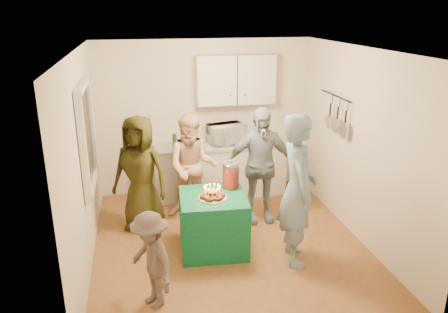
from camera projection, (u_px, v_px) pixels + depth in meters
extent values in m
plane|color=brown|center=(229.00, 244.00, 5.99)|extent=(4.00, 4.00, 0.00)
plane|color=white|center=(230.00, 50.00, 5.14)|extent=(4.00, 4.00, 0.00)
plane|color=silver|center=(204.00, 117.00, 7.42)|extent=(3.60, 3.60, 0.00)
plane|color=silver|center=(83.00, 164.00, 5.22)|extent=(4.00, 4.00, 0.00)
plane|color=silver|center=(359.00, 146.00, 5.91)|extent=(4.00, 4.00, 0.00)
cube|color=black|center=(86.00, 137.00, 5.42)|extent=(0.04, 1.00, 1.20)
cube|color=white|center=(220.00, 170.00, 7.46)|extent=(2.20, 0.58, 0.86)
cube|color=beige|center=(219.00, 145.00, 7.31)|extent=(2.24, 0.62, 0.05)
cube|color=white|center=(235.00, 80.00, 7.16)|extent=(1.30, 0.30, 0.80)
cube|color=black|center=(333.00, 113.00, 6.45)|extent=(0.12, 1.00, 0.60)
imported|color=white|center=(226.00, 134.00, 7.27)|extent=(0.66, 0.53, 0.33)
cube|color=#0F653C|center=(213.00, 223.00, 5.76)|extent=(0.90, 0.90, 0.76)
cylinder|color=red|center=(231.00, 176.00, 5.87)|extent=(0.22, 0.22, 0.34)
imported|color=#7795AE|center=(297.00, 190.00, 5.32)|extent=(0.55, 0.75, 1.92)
imported|color=#4F4A16|center=(140.00, 173.00, 6.20)|extent=(0.98, 0.85, 1.68)
imported|color=tan|center=(193.00, 167.00, 6.55)|extent=(0.88, 0.74, 1.61)
imported|color=#11213A|center=(259.00, 165.00, 6.40)|extent=(1.04, 0.46, 1.75)
imported|color=#4B3E3C|center=(151.00, 260.00, 4.60)|extent=(0.69, 0.82, 1.10)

